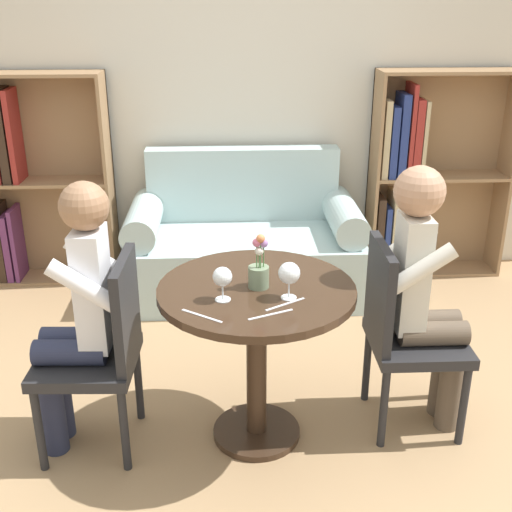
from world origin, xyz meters
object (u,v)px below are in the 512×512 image
at_px(chair_left, 102,347).
at_px(wine_glass_right, 289,274).
at_px(person_right, 426,292).
at_px(wine_glass_left, 222,278).
at_px(person_left, 77,315).
at_px(bookshelf_right, 418,176).
at_px(chair_right, 403,329).
at_px(flower_vase, 259,270).
at_px(bookshelf_left, 21,181).
at_px(couch, 244,246).

distance_m(chair_left, wine_glass_right, 0.87).
height_order(person_right, wine_glass_left, person_right).
distance_m(person_left, wine_glass_left, 0.65).
xyz_separation_m(bookshelf_right, person_right, (-0.48, -1.78, -0.03)).
bearing_deg(bookshelf_right, wine_glass_left, -124.85).
xyz_separation_m(bookshelf_right, wine_glass_right, (-1.10, -1.96, 0.15)).
height_order(chair_right, flower_vase, flower_vase).
bearing_deg(bookshelf_left, couch, -10.18).
height_order(couch, chair_right, couch).
relative_size(chair_left, person_right, 0.72).
relative_size(person_left, wine_glass_right, 7.91).
xyz_separation_m(bookshelf_left, wine_glass_left, (1.36, -1.96, 0.14)).
height_order(chair_left, person_left, person_left).
bearing_deg(wine_glass_right, person_right, 16.17).
height_order(chair_right, person_left, person_left).
distance_m(couch, person_right, 1.72).
height_order(chair_left, flower_vase, flower_vase).
relative_size(bookshelf_left, flower_vase, 5.95).
xyz_separation_m(bookshelf_left, bookshelf_right, (2.73, 0.00, -0.00)).
height_order(bookshelf_left, person_right, bookshelf_left).
height_order(chair_right, wine_glass_right, wine_glass_right).
relative_size(person_right, flower_vase, 5.19).
bearing_deg(flower_vase, wine_glass_left, -143.83).
distance_m(chair_right, wine_glass_left, 0.90).
xyz_separation_m(bookshelf_left, chair_right, (2.16, -1.78, -0.22)).
height_order(bookshelf_left, wine_glass_right, bookshelf_left).
relative_size(person_right, wine_glass_left, 8.78).
height_order(bookshelf_right, wine_glass_right, bookshelf_right).
height_order(bookshelf_left, wine_glass_left, bookshelf_left).
distance_m(bookshelf_left, person_left, 2.01).
relative_size(person_right, wine_glass_right, 8.04).
height_order(person_right, wine_glass_right, person_right).
height_order(chair_right, wine_glass_left, chair_right).
bearing_deg(flower_vase, person_right, 5.76).
distance_m(person_left, person_right, 1.50).
distance_m(couch, wine_glass_left, 1.78).
bearing_deg(person_left, chair_left, 88.27).
relative_size(bookshelf_left, chair_left, 1.59).
relative_size(wine_glass_right, flower_vase, 0.65).
distance_m(bookshelf_left, chair_right, 2.81).
bearing_deg(person_right, wine_glass_left, 101.98).
relative_size(couch, chair_left, 1.70).
height_order(bookshelf_right, person_right, bookshelf_right).
relative_size(person_left, person_right, 0.98).
distance_m(bookshelf_right, chair_left, 2.67).
bearing_deg(wine_glass_left, flower_vase, 36.17).
xyz_separation_m(couch, person_left, (-0.75, -1.59, 0.34)).
relative_size(bookshelf_left, wine_glass_right, 9.22).
bearing_deg(wine_glass_right, chair_left, 173.33).
distance_m(chair_left, person_left, 0.18).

